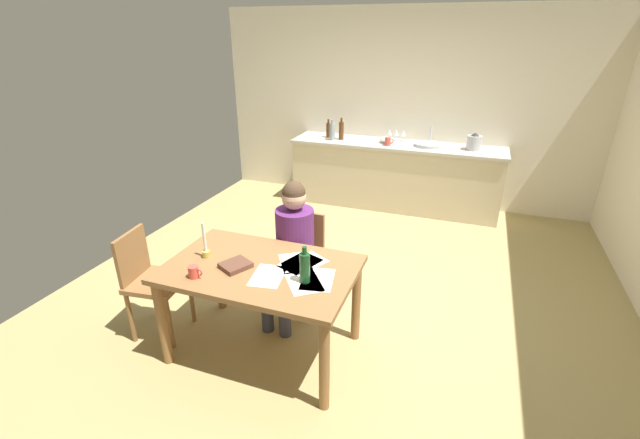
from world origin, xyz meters
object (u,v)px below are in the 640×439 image
at_px(book_magazine, 236,265).
at_px(stovetop_kettle, 474,142).
at_px(bottle_vinegar, 332,131).
at_px(mixing_bowl, 386,140).
at_px(wine_glass_by_kettle, 396,133).
at_px(coffee_mug, 194,272).
at_px(dining_table, 261,279).
at_px(bottle_oil, 328,130).
at_px(candlestick, 206,248).
at_px(wine_glass_near_sink, 403,133).
at_px(wine_bottle_on_table, 305,267).
at_px(chair_at_table, 300,257).
at_px(sink_unit, 428,144).
at_px(teacup_on_counter, 388,141).
at_px(wine_glass_back_left, 389,132).
at_px(chair_side_empty, 150,278).
at_px(bottle_wine_red, 341,130).
at_px(person_seated, 292,243).

relative_size(book_magazine, stovetop_kettle, 0.89).
xyz_separation_m(book_magazine, bottle_vinegar, (-0.38, 3.29, 0.26)).
distance_m(mixing_bowl, wine_glass_by_kettle, 0.20).
xyz_separation_m(coffee_mug, bottle_vinegar, (-0.18, 3.51, 0.23)).
relative_size(dining_table, bottle_oil, 5.31).
distance_m(coffee_mug, wine_glass_by_kettle, 3.82).
bearing_deg(wine_glass_by_kettle, candlestick, -102.05).
height_order(bottle_oil, wine_glass_near_sink, bottle_oil).
relative_size(mixing_bowl, wine_glass_by_kettle, 1.18).
bearing_deg(wine_bottle_on_table, book_magazine, 179.30).
height_order(dining_table, chair_at_table, chair_at_table).
bearing_deg(sink_unit, bottle_oil, 179.25).
height_order(candlestick, wine_glass_by_kettle, wine_glass_by_kettle).
bearing_deg(wine_bottle_on_table, teacup_on_counter, 92.19).
relative_size(wine_bottle_on_table, bottle_vinegar, 0.96).
height_order(sink_unit, wine_glass_back_left, sink_unit).
bearing_deg(book_magazine, chair_at_table, 103.61).
xyz_separation_m(chair_side_empty, book_magazine, (0.78, 0.02, 0.26)).
bearing_deg(chair_side_empty, bottle_wine_red, 81.39).
bearing_deg(wine_glass_by_kettle, chair_at_table, -95.74).
height_order(chair_side_empty, wine_bottle_on_table, wine_bottle_on_table).
bearing_deg(bottle_oil, coffee_mug, -85.53).
xyz_separation_m(mixing_bowl, wine_glass_by_kettle, (0.10, 0.15, 0.07)).
height_order(coffee_mug, wine_glass_back_left, wine_glass_back_left).
height_order(person_seated, wine_glass_back_left, person_seated).
distance_m(wine_glass_back_left, teacup_on_counter, 0.31).
bearing_deg(sink_unit, book_magazine, -105.16).
xyz_separation_m(person_seated, mixing_bowl, (0.19, 2.79, 0.26)).
bearing_deg(bottle_wine_red, wine_glass_near_sink, 12.50).
bearing_deg(wine_glass_back_left, bottle_oil, -171.41).
height_order(chair_side_empty, teacup_on_counter, teacup_on_counter).
relative_size(person_seated, wine_glass_back_left, 7.76).
bearing_deg(mixing_bowl, candlestick, -100.93).
bearing_deg(bottle_wine_red, bottle_oil, 165.16).
bearing_deg(book_magazine, teacup_on_counter, 109.92).
relative_size(wine_glass_near_sink, teacup_on_counter, 1.31).
bearing_deg(book_magazine, wine_glass_by_kettle, 109.74).
bearing_deg(chair_side_empty, chair_at_table, 38.60).
distance_m(chair_at_table, sink_unit, 2.79).
bearing_deg(person_seated, chair_side_empty, -147.03).
bearing_deg(candlestick, coffee_mug, -72.38).
bearing_deg(teacup_on_counter, wine_glass_by_kettle, 80.71).
height_order(chair_at_table, sink_unit, sink_unit).
distance_m(person_seated, chair_side_empty, 1.15).
bearing_deg(bottle_oil, dining_table, -79.18).
bearing_deg(wine_glass_by_kettle, dining_table, -94.93).
xyz_separation_m(candlestick, wine_bottle_on_table, (0.82, -0.07, 0.03)).
height_order(candlestick, wine_glass_back_left, wine_glass_back_left).
distance_m(bottle_vinegar, wine_glass_back_left, 0.78).
distance_m(bottle_oil, teacup_on_counter, 0.91).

